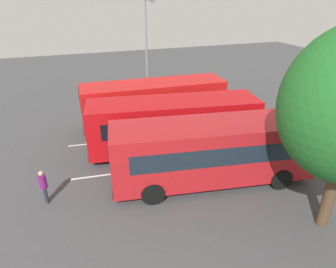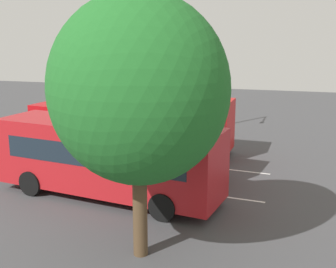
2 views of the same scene
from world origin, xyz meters
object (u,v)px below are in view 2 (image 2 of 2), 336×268
bus_center_right (107,157)px  street_lamp (181,64)px  bus_center_left (123,136)px  bus_far_left (147,121)px  depot_tree (138,90)px

bus_center_right → street_lamp: street_lamp is taller
bus_center_left → bus_center_right: 3.57m
bus_far_left → street_lamp: street_lamp is taller
bus_center_left → bus_center_right: same height
bus_far_left → street_lamp: bearing=-98.5°
bus_far_left → bus_center_right: 7.28m
bus_center_left → bus_center_right: size_ratio=1.00×
bus_far_left → bus_center_left: same height
bus_far_left → bus_center_left: size_ratio=0.98×
bus_far_left → depot_tree: (-3.62, 11.45, 3.37)m
bus_center_right → bus_center_left: bearing=-70.1°
street_lamp → bus_center_left: bearing=-3.9°
bus_far_left → bus_center_left: (-0.03, 3.74, 0.00)m
bus_center_left → bus_center_right: (-0.68, 3.51, 0.00)m
street_lamp → depot_tree: 16.11m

